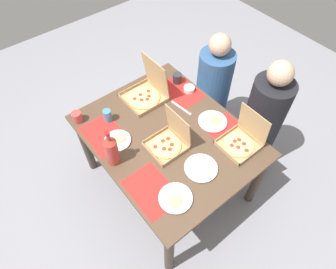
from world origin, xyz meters
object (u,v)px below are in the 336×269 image
pizza_box_corner_right (242,140)px  cup_dark (108,116)px  pizza_box_center (168,142)px  cup_spare (177,78)px  cup_clear_right (77,117)px  pizza_box_corner_left (146,93)px  condiment_bowl (189,89)px  soda_bottle (112,150)px  plate_middle (201,168)px  plate_near_right (213,121)px  diner_right_seat (261,124)px  plate_near_left (175,198)px  diner_left_seat (212,90)px  plate_far_left (118,140)px

pizza_box_corner_right → cup_dark: pizza_box_corner_right is taller
cup_dark → pizza_box_corner_right: bearing=38.2°
pizza_box_center → cup_spare: size_ratio=3.21×
cup_clear_right → cup_dark: size_ratio=0.84×
pizza_box_corner_left → condiment_bowl: 0.37m
soda_bottle → cup_spare: (-0.35, 0.86, -0.09)m
plate_middle → plate_near_right: (-0.25, 0.36, 0.00)m
diner_right_seat → plate_near_left: bearing=-82.2°
diner_left_seat → diner_right_seat: (0.59, 0.00, 0.04)m
diner_right_seat → pizza_box_corner_left: bearing=-136.4°
plate_far_left → diner_right_seat: diner_right_seat is taller
plate_near_left → cup_clear_right: 1.00m
pizza_box_corner_left → diner_left_seat: diner_left_seat is taller
pizza_box_corner_left → plate_far_left: (0.24, -0.43, -0.04)m
cup_dark → plate_near_right: bearing=49.8°
condiment_bowl → plate_near_left: bearing=-46.2°
soda_bottle → diner_left_seat: bearing=101.1°
cup_clear_right → condiment_bowl: 0.94m
plate_near_left → cup_clear_right: (-0.98, -0.17, 0.03)m
diner_right_seat → cup_spare: bearing=-152.3°
condiment_bowl → cup_dark: bearing=-101.8°
pizza_box_corner_right → cup_spare: size_ratio=3.22×
plate_near_left → diner_right_seat: 1.10m
plate_middle → cup_dark: (-0.78, -0.26, 0.04)m
condiment_bowl → diner_right_seat: size_ratio=0.08×
pizza_box_corner_left → plate_near_right: (0.54, 0.24, -0.04)m
pizza_box_center → plate_middle: 0.30m
cup_dark → diner_left_seat: diner_left_seat is taller
pizza_box_corner_left → condiment_bowl: pizza_box_corner_left is taller
pizza_box_corner_left → condiment_bowl: (0.16, 0.33, -0.03)m
diner_left_seat → cup_dark: bearing=-95.9°
soda_bottle → cup_spare: 0.93m
plate_near_left → diner_left_seat: diner_left_seat is taller
pizza_box_center → plate_near_right: bearing=84.0°
cup_dark → diner_right_seat: bearing=56.6°
cup_spare → cup_dark: bearing=-90.2°
soda_bottle → condiment_bowl: size_ratio=3.48×
pizza_box_center → soda_bottle: soda_bottle is taller
pizza_box_corner_right → cup_dark: (-0.80, -0.63, 0.01)m
diner_left_seat → pizza_box_corner_left: bearing=-100.5°
pizza_box_corner_right → pizza_box_corner_left: pizza_box_corner_left is taller
pizza_box_corner_left → cup_dark: 0.38m
cup_clear_right → cup_spare: bearing=80.8°
diner_left_seat → pizza_box_corner_right: bearing=-31.5°
pizza_box_center → cup_spare: bearing=134.9°
pizza_box_center → diner_right_seat: (0.21, 0.84, -0.24)m
condiment_bowl → diner_left_seat: (-0.04, 0.35, -0.26)m
pizza_box_center → plate_near_left: 0.43m
pizza_box_corner_right → pizza_box_center: bearing=-127.5°
soda_bottle → cup_dark: bearing=154.4°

